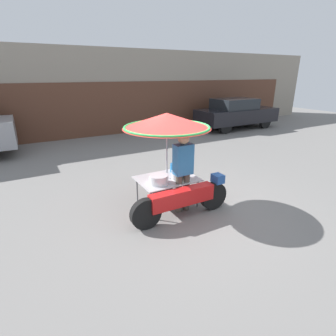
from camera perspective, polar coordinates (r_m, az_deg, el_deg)
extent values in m
plane|color=slate|center=(5.73, 3.36, -8.93)|extent=(36.00, 36.00, 0.00)
cube|color=gray|center=(13.46, -17.88, 15.44)|extent=(28.00, 2.00, 3.85)
cube|color=#563323|center=(12.52, -16.53, 11.96)|extent=(23.80, 0.06, 2.40)
cylinder|color=black|center=(5.70, 9.81, -5.98)|extent=(0.61, 0.14, 0.61)
cylinder|color=black|center=(4.96, -4.85, -9.90)|extent=(0.61, 0.14, 0.61)
cube|color=red|center=(5.21, 3.06, -6.31)|extent=(1.39, 0.24, 0.32)
cube|color=#234C93|center=(5.60, 10.78, -2.26)|extent=(0.20, 0.24, 0.18)
cylinder|color=black|center=(6.00, -1.54, -4.61)|extent=(0.54, 0.14, 0.54)
cylinder|color=#515156|center=(5.71, 6.44, -5.65)|extent=(0.03, 0.03, 0.62)
cylinder|color=#515156|center=(6.32, 2.27, -2.93)|extent=(0.03, 0.03, 0.62)
cylinder|color=#515156|center=(5.22, -3.31, -8.12)|extent=(0.03, 0.03, 0.62)
cylinder|color=#515156|center=(5.88, -6.72, -4.87)|extent=(0.03, 0.03, 0.62)
cube|color=#B2B2B7|center=(5.63, -0.25, -2.34)|extent=(1.26, 0.94, 0.02)
cylinder|color=#B2B2B7|center=(5.45, -0.25, 3.07)|extent=(0.03, 0.03, 1.09)
cone|color=red|center=(5.29, -0.27, 10.30)|extent=(1.78, 1.78, 0.30)
torus|color=green|center=(5.31, -0.26, 8.91)|extent=(1.74, 1.74, 0.05)
cylinder|color=silver|center=(5.34, -2.07, -2.46)|extent=(0.40, 0.40, 0.19)
cylinder|color=silver|center=(5.58, 2.43, -1.49)|extent=(0.33, 0.33, 0.17)
cylinder|color=#1E6BB2|center=(5.96, 1.47, 0.04)|extent=(0.21, 0.21, 0.19)
cylinder|color=#4C473D|center=(5.47, 2.38, -5.52)|extent=(0.14, 0.14, 0.83)
cylinder|color=#4C473D|center=(5.56, 3.97, -5.13)|extent=(0.14, 0.14, 0.83)
cube|color=teal|center=(5.24, 3.33, 1.89)|extent=(0.38, 0.22, 0.62)
sphere|color=tan|center=(5.13, 3.43, 6.40)|extent=(0.23, 0.23, 0.23)
cylinder|color=black|center=(14.98, 20.37, 9.36)|extent=(0.66, 0.20, 0.66)
cylinder|color=black|center=(15.97, 16.40, 10.38)|extent=(0.66, 0.20, 0.66)
cylinder|color=black|center=(13.08, 12.40, 8.76)|extent=(0.66, 0.20, 0.66)
cylinder|color=black|center=(14.20, 8.49, 9.85)|extent=(0.66, 0.20, 0.66)
cube|color=black|center=(14.46, 14.72, 11.01)|extent=(4.36, 1.73, 0.70)
cube|color=#1E2328|center=(14.24, 14.27, 13.40)|extent=(2.09, 1.52, 0.52)
cylinder|color=gray|center=(17.52, 20.29, 10.09)|extent=(0.39, 0.39, 0.27)
sphere|color=#388442|center=(17.46, 20.45, 11.42)|extent=(0.66, 0.66, 0.66)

